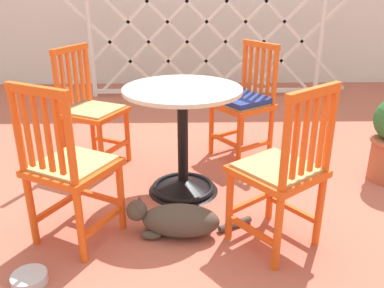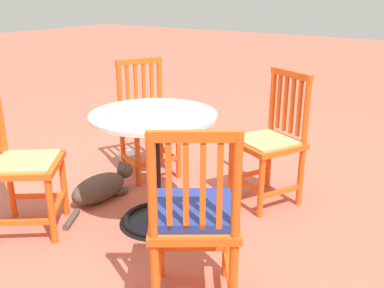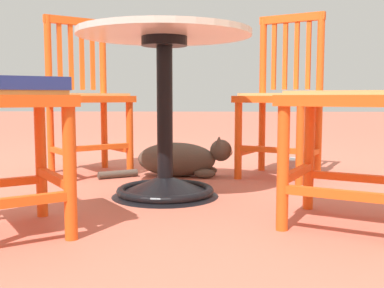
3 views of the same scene
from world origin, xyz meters
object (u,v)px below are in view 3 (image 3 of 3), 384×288
at_px(orange_chair_near_fence, 357,100).
at_px(orange_chair_at_corner, 87,99).
at_px(cafe_table, 165,133).
at_px(tabby_cat, 183,160).
at_px(orange_chair_tucked_in, 282,99).
at_px(pet_water_bowl, 294,163).

height_order(orange_chair_near_fence, orange_chair_at_corner, same).
xyz_separation_m(cafe_table, tabby_cat, (-0.05, -0.52, -0.19)).
distance_m(orange_chair_at_corner, tabby_cat, 0.66).
bearing_deg(orange_chair_at_corner, orange_chair_tucked_in, 176.20).
height_order(orange_chair_tucked_in, orange_chair_at_corner, same).
bearing_deg(orange_chair_near_fence, pet_water_bowl, -92.17).
bearing_deg(orange_chair_near_fence, tabby_cat, -56.85).
height_order(orange_chair_at_corner, pet_water_bowl, orange_chair_at_corner).
bearing_deg(orange_chair_at_corner, cafe_table, 129.40).
xyz_separation_m(orange_chair_near_fence, pet_water_bowl, (-0.05, -1.37, -0.41)).
height_order(tabby_cat, pet_water_bowl, tabby_cat).
bearing_deg(orange_chair_tucked_in, tabby_cat, 2.36).
relative_size(orange_chair_at_corner, pet_water_bowl, 5.36).
relative_size(cafe_table, orange_chair_near_fence, 0.83).
xyz_separation_m(cafe_table, orange_chair_tucked_in, (-0.60, -0.55, 0.15)).
relative_size(cafe_table, tabby_cat, 1.03).
relative_size(orange_chair_tucked_in, pet_water_bowl, 5.36).
height_order(cafe_table, orange_chair_near_fence, orange_chair_near_fence).
bearing_deg(tabby_cat, orange_chair_near_fence, 123.15).
relative_size(orange_chair_near_fence, orange_chair_tucked_in, 1.00).
height_order(cafe_table, pet_water_bowl, cafe_table).
xyz_separation_m(tabby_cat, pet_water_bowl, (-0.69, -0.39, -0.07)).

